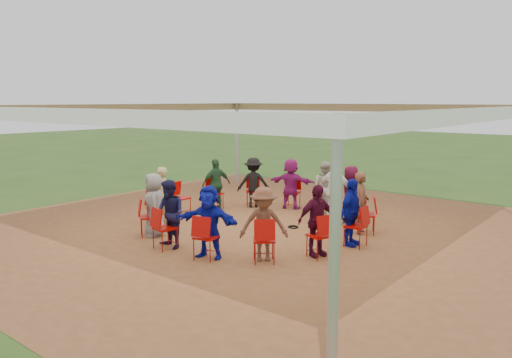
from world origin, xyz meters
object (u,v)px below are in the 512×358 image
Objects in this scene: person_seated_1 at (361,203)px; person_seated_9 at (170,214)px; chair_9 at (149,217)px; chair_4 at (292,193)px; person_seated_0 at (351,212)px; chair_3 at (327,197)px; cable_coil at (293,227)px; laptop at (344,214)px; chair_12 at (264,240)px; person_seated_10 at (209,222)px; chair_8 at (157,207)px; person_seated_8 at (154,205)px; chair_1 at (366,215)px; chair_13 at (320,236)px; person_seated_7 at (161,196)px; person_seated_11 at (264,224)px; chair_0 at (356,226)px; person_seated_6 at (216,184)px; person_seated_4 at (291,184)px; chair_7 at (181,198)px; chair_10 at (165,228)px; person_seated_3 at (325,187)px; standing_person at (335,192)px; person_seated_12 at (316,221)px; person_seated_5 at (253,182)px; chair_6 at (215,193)px; chair_11 at (206,237)px; person_seated_2 at (350,194)px.

person_seated_9 is at bearing 115.71° from person_seated_1.
chair_4 is at bearing 115.71° from chair_9.
chair_3 is at bearing 36.87° from person_seated_0.
cable_coil is 1.85m from laptop.
chair_12 is 1.17m from person_seated_10.
person_seated_8 reaches higher than chair_8.
cable_coil is at bearing 93.71° from chair_8.
person_seated_8 is (-3.72, -3.25, 0.29)m from chair_1.
chair_13 is 0.62× the size of person_seated_7.
person_seated_11 reaches higher than chair_3.
person_seated_10 reaches higher than chair_3.
chair_1 is 1.80m from cable_coil.
chair_3 is at bearing 63.63° from person_seated_11.
person_seated_1 is at bearing 20.71° from cable_coil.
chair_0 is 4.95m from person_seated_6.
chair_7 is at bearing 36.87° from person_seated_4.
person_seated_10 is (1.12, 0.17, 0.29)m from chair_10.
chair_7 is 4.68m from chair_12.
person_seated_3 is 1.00× the size of person_seated_4.
person_seated_4 is at bearing 128.57° from person_seated_7.
person_seated_8 is (-0.77, -4.39, 0.00)m from person_seated_4.
person_seated_0 is 3.09m from person_seated_3.
chair_12 is (2.42, -4.44, 0.00)m from chair_4.
cable_coil is (-0.02, 2.99, -0.72)m from person_seated_10.
chair_9 is 1.00× the size of chair_10.
standing_person is at bearing 46.77° from chair_13.
chair_9 is at bearing 129.65° from person_seated_12.
person_seated_5 and person_seated_11 have the same top height.
chair_3 is 1.00× the size of chair_6.
chair_9 is (-3.79, -3.35, 0.00)m from chair_1.
chair_1 and chair_11 have the same top height.
chair_3 is 2.82× the size of cable_coil.
person_seated_1 and person_seated_2 have the same top height.
person_seated_8 reaches higher than chair_6.
person_seated_6 is at bearing 154.29° from person_seated_7.
person_seated_2 is 1.00× the size of person_seated_11.
chair_4 is 0.62× the size of person_seated_12.
chair_3 is 3.24m from chair_6.
chair_4 is 1.00× the size of chair_8.
chair_10 is 0.62× the size of person_seated_3.
chair_13 is 3.98m from person_seated_3.
laptop is at bearing 90.00° from chair_7.
person_seated_3 is 1.00× the size of person_seated_12.
person_seated_12 is at bearing 38.57° from person_seated_9.
person_seated_7 is 1.10m from person_seated_8.
person_seated_6 is at bearing 139.73° from chair_9.
person_seated_6 is 4.58× the size of cable_coil.
person_seated_1 reaches higher than chair_0.
chair_1 is 2.82× the size of cable_coil.
person_seated_5 is 4.46m from person_seated_9.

